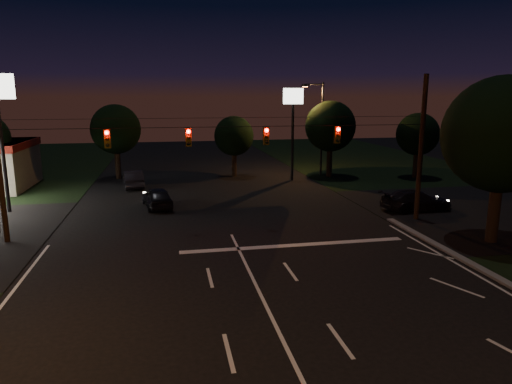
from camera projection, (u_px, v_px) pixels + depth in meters
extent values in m
cube|color=silver|center=(295.00, 245.00, 23.95)|extent=(12.00, 0.50, 0.01)
cylinder|color=black|center=(416.00, 219.00, 29.02)|extent=(0.30, 0.30, 9.00)
cylinder|color=black|center=(8.00, 242.00, 24.48)|extent=(0.28, 0.28, 8.00)
cylinder|color=black|center=(228.00, 127.00, 25.52)|extent=(24.00, 0.03, 0.03)
cylinder|color=black|center=(228.00, 118.00, 25.41)|extent=(24.00, 0.02, 0.02)
cube|color=#3F3307|center=(107.00, 139.00, 24.40)|extent=(0.32, 0.26, 1.00)
sphere|color=#FF0705|center=(107.00, 133.00, 24.18)|extent=(0.22, 0.22, 0.22)
sphere|color=black|center=(107.00, 139.00, 24.25)|extent=(0.20, 0.20, 0.20)
sphere|color=black|center=(108.00, 145.00, 24.31)|extent=(0.20, 0.20, 0.20)
cube|color=#3F3307|center=(188.00, 137.00, 25.21)|extent=(0.32, 0.26, 1.00)
sphere|color=#FF0705|center=(188.00, 132.00, 24.99)|extent=(0.22, 0.22, 0.22)
sphere|color=black|center=(189.00, 138.00, 25.06)|extent=(0.20, 0.20, 0.20)
sphere|color=black|center=(189.00, 144.00, 25.13)|extent=(0.20, 0.20, 0.20)
cube|color=#3F3307|center=(266.00, 136.00, 26.05)|extent=(0.32, 0.26, 1.00)
sphere|color=#FF0705|center=(267.00, 130.00, 25.83)|extent=(0.22, 0.22, 0.22)
sphere|color=black|center=(267.00, 136.00, 25.89)|extent=(0.20, 0.20, 0.20)
sphere|color=black|center=(267.00, 142.00, 25.96)|extent=(0.20, 0.20, 0.20)
cube|color=#3F3307|center=(337.00, 135.00, 26.86)|extent=(0.32, 0.26, 1.00)
sphere|color=#FF0705|center=(338.00, 129.00, 26.64)|extent=(0.22, 0.22, 0.22)
sphere|color=black|center=(338.00, 135.00, 26.71)|extent=(0.20, 0.20, 0.20)
sphere|color=black|center=(338.00, 141.00, 26.77)|extent=(0.20, 0.20, 0.20)
cylinder|color=black|center=(3.00, 157.00, 30.05)|extent=(0.24, 0.24, 7.50)
cylinder|color=black|center=(292.00, 143.00, 41.95)|extent=(0.24, 0.24, 7.00)
cube|color=white|center=(293.00, 96.00, 41.09)|extent=(1.80, 0.30, 1.40)
cylinder|color=black|center=(322.00, 130.00, 44.33)|extent=(0.20, 0.20, 9.00)
cylinder|color=black|center=(314.00, 84.00, 43.27)|extent=(1.80, 0.12, 0.12)
cube|color=black|center=(305.00, 85.00, 43.12)|extent=(0.60, 0.35, 0.22)
cube|color=orange|center=(305.00, 87.00, 43.15)|extent=(0.45, 0.25, 0.04)
cylinder|color=black|center=(495.00, 206.00, 24.09)|extent=(0.60, 0.60, 4.00)
sphere|color=black|center=(502.00, 134.00, 23.32)|extent=(6.00, 6.00, 6.00)
sphere|color=black|center=(506.00, 137.00, 23.90)|extent=(4.50, 4.50, 4.50)
sphere|color=black|center=(488.00, 137.00, 23.52)|extent=(4.20, 4.20, 4.20)
cylinder|color=black|center=(118.00, 162.00, 43.14)|extent=(0.52, 0.52, 3.25)
sphere|color=black|center=(116.00, 129.00, 42.52)|extent=(4.60, 4.60, 4.60)
sphere|color=black|center=(121.00, 130.00, 42.96)|extent=(3.45, 3.45, 3.45)
sphere|color=black|center=(111.00, 130.00, 42.67)|extent=(3.22, 3.22, 3.22)
cylinder|color=black|center=(234.00, 163.00, 44.32)|extent=(0.47, 0.47, 2.75)
sphere|color=black|center=(234.00, 136.00, 43.79)|extent=(3.80, 3.80, 3.80)
sphere|color=black|center=(237.00, 137.00, 44.16)|extent=(2.85, 2.85, 2.85)
sphere|color=black|center=(230.00, 137.00, 43.92)|extent=(2.66, 2.66, 2.66)
cylinder|color=black|center=(329.00, 160.00, 44.04)|extent=(0.53, 0.53, 3.40)
sphere|color=black|center=(330.00, 126.00, 43.38)|extent=(4.80, 4.80, 4.80)
sphere|color=black|center=(334.00, 127.00, 43.85)|extent=(3.60, 3.60, 3.60)
sphere|color=black|center=(325.00, 127.00, 43.54)|extent=(3.36, 3.36, 3.36)
cylinder|color=black|center=(416.00, 163.00, 43.68)|extent=(0.48, 0.48, 2.90)
sphere|color=black|center=(418.00, 134.00, 43.12)|extent=(4.00, 4.00, 4.00)
sphere|color=black|center=(420.00, 135.00, 43.51)|extent=(3.00, 3.00, 3.00)
sphere|color=black|center=(413.00, 135.00, 43.26)|extent=(2.80, 2.80, 2.80)
imported|color=black|center=(157.00, 197.00, 31.99)|extent=(2.43, 4.49, 1.45)
imported|color=black|center=(133.00, 179.00, 39.17)|extent=(2.13, 4.57, 1.45)
imported|color=black|center=(416.00, 201.00, 31.08)|extent=(4.91, 2.08, 1.41)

